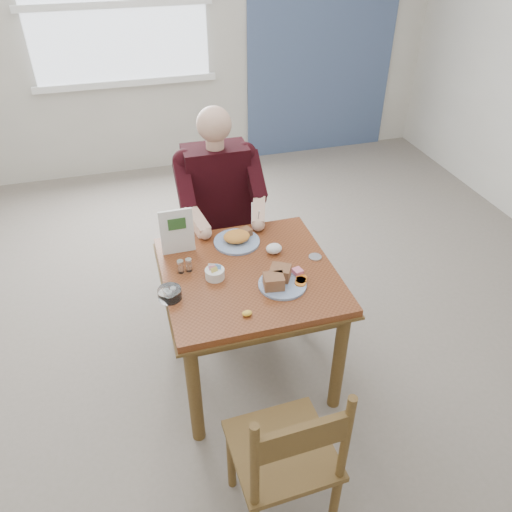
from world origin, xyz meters
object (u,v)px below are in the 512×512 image
object	(u,v)px
table	(249,287)
chair_near	(286,458)
diner	(219,198)
chair_far	(219,235)
near_plate	(281,280)
far_plate	(237,238)

from	to	relation	value
table	chair_near	distance (m)	0.94
diner	chair_far	bearing A→B (deg)	90.01
chair_near	near_plate	distance (m)	0.86
near_plate	diner	bearing A→B (deg)	98.41
table	diner	world-z (taller)	diner
chair_far	near_plate	size ratio (longest dim) A/B	3.11
chair_far	near_plate	bearing A→B (deg)	-82.37
chair_far	chair_near	xyz separation A→B (m)	(-0.09, -1.72, 0.00)
chair_near	far_plate	size ratio (longest dim) A/B	2.80
chair_far	near_plate	xyz separation A→B (m)	(0.13, -0.95, 0.30)
table	far_plate	xyz separation A→B (m)	(0.01, 0.28, 0.14)
table	diner	xyz separation A→B (m)	(0.00, 0.71, 0.17)
chair_near	diner	bearing A→B (deg)	86.73
chair_near	far_plate	distance (m)	1.25
chair_near	far_plate	xyz separation A→B (m)	(0.10, 1.21, 0.30)
table	near_plate	world-z (taller)	near_plate
table	chair_near	xyz separation A→B (m)	(-0.09, -0.92, -0.16)
chair_far	diner	world-z (taller)	diner
table	chair_far	xyz separation A→B (m)	(0.00, 0.80, -0.16)
table	chair_far	size ratio (longest dim) A/B	0.97
chair_far	chair_near	world-z (taller)	same
table	near_plate	distance (m)	0.24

